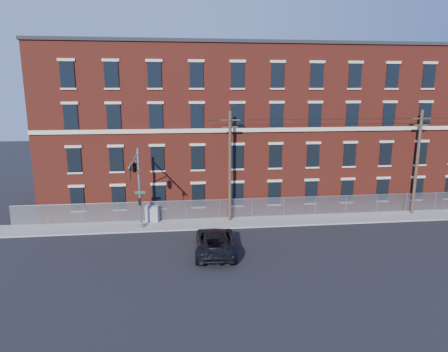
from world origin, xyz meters
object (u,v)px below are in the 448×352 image
Objects in this scene: utility_pole_near at (230,165)px; pickup_truck at (215,241)px; utility_cabinet at (152,214)px; traffic_signal_mast at (136,174)px.

utility_pole_near is 1.61× the size of pickup_truck.
utility_cabinet is (-5.05, 7.45, 0.01)m from pickup_truck.
utility_pole_near reaches higher than traffic_signal_mast.
utility_cabinet is at bearing 176.77° from utility_pole_near.
traffic_signal_mast reaches higher than pickup_truck.
pickup_truck is at bearing -106.11° from utility_pole_near.
utility_cabinet is at bearing -51.86° from pickup_truck.
utility_cabinet is (-7.09, 0.40, -4.47)m from utility_pole_near.
pickup_truck is 4.12× the size of utility_cabinet.
traffic_signal_mast is 8.32m from pickup_truck.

